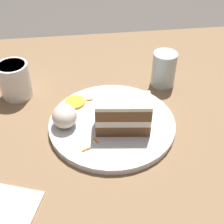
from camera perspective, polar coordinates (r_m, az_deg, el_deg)
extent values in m
plane|color=#4C4742|center=(0.78, -1.47, -5.99)|extent=(6.00, 6.00, 0.00)
cube|color=#846647|center=(0.77, -1.49, -5.01)|extent=(1.07, 1.16, 0.04)
cylinder|color=silver|center=(0.77, 0.00, -2.14)|extent=(0.31, 0.31, 0.02)
cube|color=brown|center=(0.74, 1.91, -1.76)|extent=(0.08, 0.13, 0.03)
cube|color=silver|center=(0.72, 1.95, -0.40)|extent=(0.08, 0.13, 0.02)
cube|color=brown|center=(0.71, 1.99, 1.01)|extent=(0.08, 0.13, 0.03)
cube|color=silver|center=(0.70, 2.03, 2.23)|extent=(0.08, 0.13, 0.01)
ellipsoid|color=silver|center=(0.74, -8.67, -0.74)|extent=(0.07, 0.06, 0.05)
cylinder|color=orange|center=(0.82, -6.80, 1.78)|extent=(0.05, 0.05, 0.01)
cube|color=orange|center=(0.71, -2.95, -5.24)|extent=(0.02, 0.01, 0.00)
cube|color=orange|center=(0.79, -8.62, -0.21)|extent=(0.01, 0.03, 0.00)
cube|color=orange|center=(0.81, 3.59, 1.44)|extent=(0.01, 0.02, 0.00)
cube|color=orange|center=(0.81, 3.77, 1.00)|extent=(0.01, 0.01, 0.00)
cube|color=orange|center=(0.83, -4.19, 2.22)|extent=(0.01, 0.02, 0.00)
cube|color=orange|center=(0.70, -4.75, -6.83)|extent=(0.01, 0.02, 0.00)
cube|color=orange|center=(0.82, -1.82, 2.17)|extent=(0.01, 0.02, 0.00)
cylinder|color=silver|center=(0.90, 9.46, 7.75)|extent=(0.07, 0.07, 0.10)
cylinder|color=silver|center=(0.92, 9.24, 6.03)|extent=(0.06, 0.06, 0.04)
cylinder|color=white|center=(0.88, -17.36, 5.53)|extent=(0.08, 0.08, 0.10)
cylinder|color=#382314|center=(0.86, -17.89, 7.81)|extent=(0.07, 0.07, 0.01)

